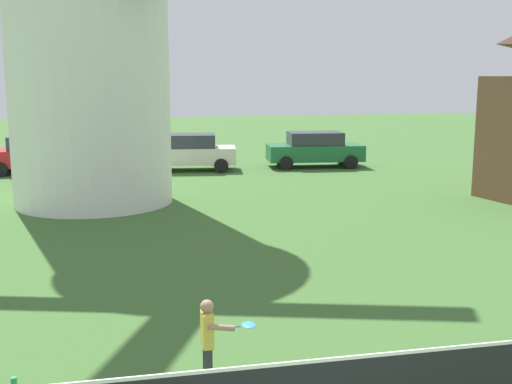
% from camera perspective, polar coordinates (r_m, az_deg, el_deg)
% --- Properties ---
extents(player_far, '(0.71, 0.45, 1.16)m').
position_cam_1_polar(player_far, '(8.50, -4.20, -12.81)').
color(player_far, '#333338').
rests_on(player_far, ground_plane).
extents(parked_car_red, '(4.34, 2.02, 1.56)m').
position_cam_1_polar(parked_car_red, '(28.09, -18.76, 3.27)').
color(parked_car_red, red).
rests_on(parked_car_red, ground_plane).
extents(parked_car_cream, '(4.15, 2.29, 1.56)m').
position_cam_1_polar(parked_car_cream, '(27.49, -6.02, 3.62)').
color(parked_car_cream, silver).
rests_on(parked_car_cream, ground_plane).
extents(parked_car_green, '(4.35, 2.20, 1.56)m').
position_cam_1_polar(parked_car_green, '(28.50, 5.30, 3.87)').
color(parked_car_green, '#1E6638').
rests_on(parked_car_green, ground_plane).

